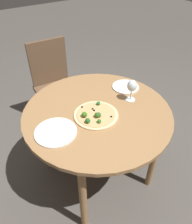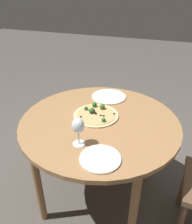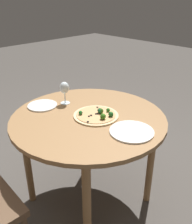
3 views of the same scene
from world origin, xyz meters
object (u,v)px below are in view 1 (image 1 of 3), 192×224
object	(u,v)px
pizza	(96,115)
plate_far	(125,87)
chair	(55,84)
plate_near	(56,132)
wine_glass	(132,86)

from	to	relation	value
pizza	plate_far	xyz separation A→B (m)	(0.16, -0.39, -0.01)
chair	pizza	size ratio (longest dim) A/B	3.06
pizza	plate_near	world-z (taller)	pizza
plate_near	pizza	bearing A→B (deg)	-90.48
chair	plate_near	xyz separation A→B (m)	(-0.88, 0.37, 0.25)
chair	pizza	xyz separation A→B (m)	(-0.88, 0.08, 0.25)
plate_far	chair	bearing A→B (deg)	23.13
chair	plate_far	world-z (taller)	chair
pizza	plate_far	distance (m)	0.42
pizza	plate_near	bearing A→B (deg)	89.52
wine_glass	plate_near	xyz separation A→B (m)	(-0.01, 0.60, -0.11)
chair	wine_glass	world-z (taller)	chair
pizza	plate_far	size ratio (longest dim) A/B	1.42
plate_near	plate_far	distance (m)	0.70
pizza	wine_glass	bearing A→B (deg)	-87.28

